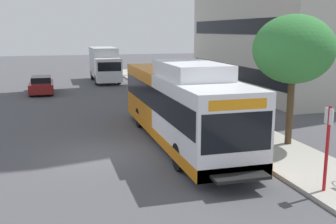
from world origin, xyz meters
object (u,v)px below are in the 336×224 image
object	(u,v)px
parked_car_far_lane	(42,85)
box_truck_background	(104,64)
bus_stop_sign_pole	(327,142)
street_tree_near_stop	(294,50)
transit_bus	(180,105)

from	to	relation	value
parked_car_far_lane	box_truck_background	bearing A→B (deg)	46.53
bus_stop_sign_pole	box_truck_background	xyz separation A→B (m)	(-2.95, 29.46, 0.09)
parked_car_far_lane	street_tree_near_stop	bearing A→B (deg)	-60.49
bus_stop_sign_pole	street_tree_near_stop	xyz separation A→B (m)	(1.81, 4.86, 2.48)
bus_stop_sign_pole	box_truck_background	world-z (taller)	box_truck_background
street_tree_near_stop	bus_stop_sign_pole	bearing A→B (deg)	-110.49
bus_stop_sign_pole	box_truck_background	size ratio (longest dim) A/B	0.37
bus_stop_sign_pole	parked_car_far_lane	world-z (taller)	bus_stop_sign_pole
parked_car_far_lane	transit_bus	bearing A→B (deg)	-69.37
bus_stop_sign_pole	street_tree_near_stop	size ratio (longest dim) A/B	0.48
transit_bus	bus_stop_sign_pole	size ratio (longest dim) A/B	4.71
bus_stop_sign_pole	box_truck_background	distance (m)	29.61
street_tree_near_stop	parked_car_far_lane	xyz separation A→B (m)	(-10.50, 18.55, -3.46)
transit_bus	bus_stop_sign_pole	world-z (taller)	transit_bus
transit_bus	bus_stop_sign_pole	xyz separation A→B (m)	(2.42, -6.77, -0.05)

